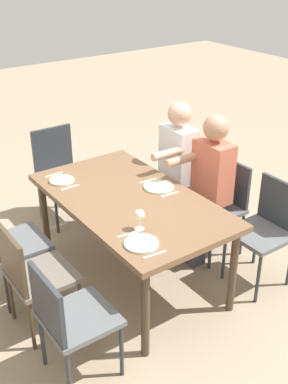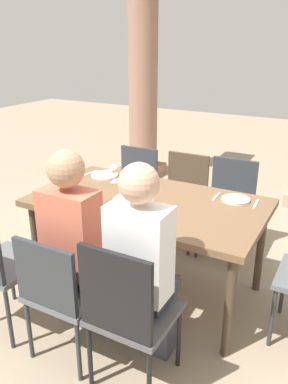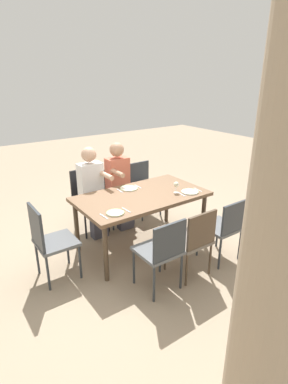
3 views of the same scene
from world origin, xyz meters
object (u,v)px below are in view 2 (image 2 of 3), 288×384
Objects in this scene: chair_east_south at (127,310)px; stone_column_near at (143,80)px; diner_woman_green at (78,245)px; plate_2 at (236,199)px; chair_mid_north at (182,193)px; diner_man_white at (144,264)px; chair_mid_south at (62,289)px; dining_table at (148,208)px; plate_1 at (129,213)px; chair_east_north at (229,200)px; chair_west_north at (133,183)px; plate_0 at (105,175)px; wine_glass_0 at (114,169)px.

stone_column_near is at bearing 117.46° from chair_east_south.
diner_woman_green is 6.25× the size of plate_2.
chair_mid_north is 1.69m from diner_man_white.
plate_2 is (0.68, 1.20, 0.28)m from chair_mid_south.
dining_table is 6.82× the size of plate_1.
plate_2 is (0.67, 1.02, 0.06)m from diner_woman_green.
chair_east_north reaches higher than plate_1.
chair_west_north is 3.57× the size of plate_0.
stone_column_near is 2.39m from plate_0.
diner_man_white is 3.70m from stone_column_near.
stone_column_near is 13.12× the size of plate_2.
diner_man_white is 5.55× the size of plate_0.
stone_column_near is 11.07× the size of plate_1.
chair_west_north is 0.99× the size of chair_mid_north.
diner_woman_green reaches higher than plate_0.
plate_0 is 0.84m from plate_1.
chair_east_south reaches higher than dining_table.
dining_table is 7.22× the size of plate_0.
chair_west_north is 1.39m from plate_2.
plate_0 is at bearing 133.04° from diner_man_white.
chair_mid_south is 3.42× the size of plate_1.
diner_man_white is 1.04m from plate_2.
chair_east_north is 0.93× the size of chair_east_south.
plate_0 is (-0.49, -0.60, 0.28)m from chair_mid_north.
plate_0 is 0.22m from wine_glass_0.
plate_2 is at bearing -70.01° from chair_east_north.
chair_east_north is 5.64× the size of wine_glass_0.
chair_east_south is (0.46, -0.01, 0.03)m from chair_mid_south.
stone_column_near is (-1.75, 3.19, 0.66)m from diner_man_white.
wine_glass_0 is at bearing -138.48° from chair_east_north.
chair_mid_south reaches higher than plate_2.
chair_east_south is 4.43× the size of plate_2.
plate_1 is (-0.35, -1.19, 0.26)m from chair_east_north.
plate_2 is (1.01, 0.10, -0.10)m from wine_glass_0.
plate_1 is at bearing -61.03° from chair_west_north.
diner_woman_green is at bearing -64.22° from plate_0.
dining_table is 1.83× the size of chair_east_south.
wine_glass_0 is (0.97, -2.27, -0.49)m from stone_column_near.
plate_1 is at bearing -44.64° from plate_0.
wine_glass_0 is (0.22, -0.70, 0.38)m from chair_west_north.
stone_column_near reaches higher than chair_east_north.
chair_east_south is 0.26m from diner_man_white.
wine_glass_0 is at bearing 131.52° from plate_1.
dining_table is 1.97× the size of chair_east_north.
dining_table is 8.08× the size of plate_2.
diner_man_white is at bearing 22.27° from chair_mid_south.
plate_2 is (0.22, -0.60, 0.26)m from chair_east_north.
chair_west_north is 3.37× the size of plate_1.
chair_west_north is 1.91m from diner_man_white.
chair_east_north reaches higher than plate_0.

